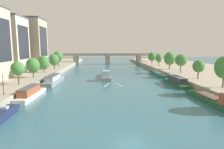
{
  "coord_description": "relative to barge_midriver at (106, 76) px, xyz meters",
  "views": [
    {
      "loc": [
        -2.95,
        -19.94,
        10.88
      ],
      "look_at": [
        0.0,
        41.8,
        2.02
      ],
      "focal_mm": 30.25,
      "sensor_mm": 36.0,
      "label": 1
    }
  ],
  "objects": [
    {
      "name": "moored_boat_right_end",
      "position": [
        20.51,
        4.88,
        -0.37
      ],
      "size": [
        2.68,
        16.14,
        2.33
      ],
      "color": "#23666B",
      "rests_on": "ground"
    },
    {
      "name": "tree_right_by_lamp",
      "position": [
        26.14,
        37.22,
        4.92
      ],
      "size": [
        4.43,
        4.43,
        6.57
      ],
      "color": "brown",
      "rests_on": "quay_right"
    },
    {
      "name": "tree_right_end_of_row",
      "position": [
        26.72,
        -12.99,
        4.46
      ],
      "size": [
        3.35,
        3.35,
        5.55
      ],
      "color": "brown",
      "rests_on": "quay_right"
    },
    {
      "name": "tree_left_by_lamp",
      "position": [
        -22.52,
        25.51,
        5.69
      ],
      "size": [
        4.57,
        4.57,
        7.44
      ],
      "color": "brown",
      "rests_on": "quay_left"
    },
    {
      "name": "quay_left",
      "position": [
        -36.5,
        8.68,
        -0.12
      ],
      "size": [
        36.0,
        170.0,
        1.78
      ],
      "primitive_type": "cube",
      "color": "#A89E89",
      "rests_on": "ground"
    },
    {
      "name": "wake_behind_barge",
      "position": [
        1.86,
        -11.85,
        -0.99
      ],
      "size": [
        5.6,
        5.91,
        0.03
      ],
      "color": "#A5D1DB",
      "rests_on": "ground"
    },
    {
      "name": "tree_left_far",
      "position": [
        -21.87,
        14.81,
        4.7
      ],
      "size": [
        4.0,
        4.0,
        6.43
      ],
      "color": "brown",
      "rests_on": "quay_left"
    },
    {
      "name": "tree_right_distant",
      "position": [
        26.3,
        -25.22,
        5.42
      ],
      "size": [
        4.15,
        4.15,
        7.25
      ],
      "color": "brown",
      "rests_on": "quay_right"
    },
    {
      "name": "ground_plane",
      "position": [
        1.9,
        -46.32,
        -1.01
      ],
      "size": [
        400.0,
        400.0,
        0.0
      ],
      "primitive_type": "plane",
      "color": "#336675"
    },
    {
      "name": "tree_left_past_mid",
      "position": [
        -22.09,
        -18.95,
        4.73
      ],
      "size": [
        3.27,
        3.27,
        5.7
      ],
      "color": "brown",
      "rests_on": "quay_left"
    },
    {
      "name": "tree_right_second",
      "position": [
        26.98,
        0.27,
        5.4
      ],
      "size": [
        4.23,
        4.23,
        6.8
      ],
      "color": "brown",
      "rests_on": "quay_right"
    },
    {
      "name": "tree_left_end_of_row",
      "position": [
        -22.78,
        3.66,
        4.51
      ],
      "size": [
        3.97,
        3.97,
        6.19
      ],
      "color": "brown",
      "rests_on": "quay_left"
    },
    {
      "name": "barge_midriver",
      "position": [
        0.0,
        0.0,
        0.0
      ],
      "size": [
        3.37,
        17.37,
        3.36
      ],
      "color": "gray",
      "rests_on": "ground"
    },
    {
      "name": "tree_right_midway",
      "position": [
        26.39,
        25.16,
        4.71
      ],
      "size": [
        3.27,
        3.27,
        6.01
      ],
      "color": "brown",
      "rests_on": "quay_right"
    },
    {
      "name": "lamppost_left_bank",
      "position": [
        -20.36,
        -29.59,
        3.13
      ],
      "size": [
        0.28,
        0.28,
        4.29
      ],
      "color": "black",
      "rests_on": "quay_left"
    },
    {
      "name": "moored_boat_right_near",
      "position": [
        20.38,
        -31.86,
        -0.13
      ],
      "size": [
        3.42,
        16.02,
        2.99
      ],
      "color": "#235633",
      "rests_on": "ground"
    },
    {
      "name": "building_left_tall",
      "position": [
        -34.77,
        4.12,
        10.9
      ],
      "size": [
        10.73,
        11.45,
        20.23
      ],
      "color": "beige",
      "rests_on": "quay_left"
    },
    {
      "name": "quay_right",
      "position": [
        40.3,
        8.68,
        -0.12
      ],
      "size": [
        36.0,
        170.0,
        1.78
      ],
      "primitive_type": "cube",
      "color": "#A89E89",
      "rests_on": "ground"
    },
    {
      "name": "moored_boat_left_far",
      "position": [
        -16.11,
        -8.88,
        0.14
      ],
      "size": [
        3.18,
        15.65,
        2.74
      ],
      "color": "gray",
      "rests_on": "ground"
    },
    {
      "name": "bridge_far",
      "position": [
        1.9,
        56.56,
        3.59
      ],
      "size": [
        64.79,
        4.4,
        7.15
      ],
      "color": "gray",
      "rests_on": "ground"
    },
    {
      "name": "moored_boat_right_downstream",
      "position": [
        20.19,
        -13.15,
        0.1
      ],
      "size": [
        2.85,
        14.87,
        2.65
      ],
      "color": "#235633",
      "rests_on": "ground"
    },
    {
      "name": "moored_boat_left_near",
      "position": [
        -16.86,
        -25.47,
        0.07
      ],
      "size": [
        2.86,
        12.75,
        2.59
      ],
      "color": "silver",
      "rests_on": "ground"
    },
    {
      "name": "tree_left_third",
      "position": [
        -22.31,
        -8.34,
        4.5
      ],
      "size": [
        3.98,
        3.98,
        6.02
      ],
      "color": "brown",
      "rests_on": "quay_left"
    },
    {
      "name": "tree_right_far",
      "position": [
        26.86,
        11.47,
        5.31
      ],
      "size": [
        4.79,
        4.79,
        7.29
      ],
      "color": "brown",
      "rests_on": "quay_right"
    },
    {
      "name": "building_left_far_end",
      "position": [
        -34.77,
        19.41,
        11.64
      ],
      "size": [
        15.69,
        12.62,
        21.71
      ],
      "color": "#B2A38E",
      "rests_on": "quay_left"
    }
  ]
}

